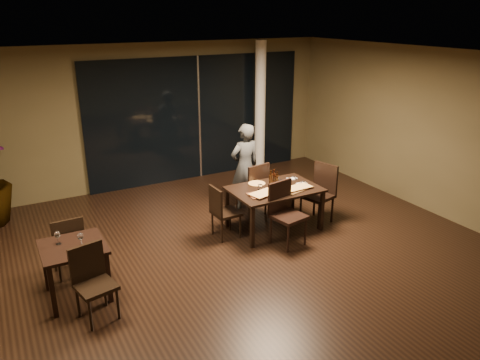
% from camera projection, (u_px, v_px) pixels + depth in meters
% --- Properties ---
extents(ground, '(8.00, 8.00, 0.00)m').
position_uv_depth(ground, '(246.00, 262.00, 7.10)').
color(ground, black).
rests_on(ground, ground).
extents(wall_back, '(8.00, 0.10, 3.00)m').
position_uv_depth(wall_back, '(153.00, 115.00, 9.93)').
color(wall_back, '#4B4128').
rests_on(wall_back, ground).
extents(wall_right, '(0.10, 8.00, 3.00)m').
position_uv_depth(wall_right, '(443.00, 134.00, 8.40)').
color(wall_right, '#4B4128').
rests_on(wall_right, ground).
extents(ceiling, '(8.00, 8.00, 0.04)m').
position_uv_depth(ceiling, '(247.00, 58.00, 6.06)').
color(ceiling, white).
rests_on(ceiling, wall_back).
extents(window_panel, '(5.00, 0.06, 2.70)m').
position_uv_depth(window_panel, '(199.00, 118.00, 10.35)').
color(window_panel, black).
rests_on(window_panel, ground).
extents(column, '(0.24, 0.24, 3.00)m').
position_uv_depth(column, '(260.00, 108.00, 10.67)').
color(column, white).
rests_on(column, ground).
extents(main_table, '(1.50, 1.00, 0.75)m').
position_uv_depth(main_table, '(275.00, 192.00, 7.97)').
color(main_table, black).
rests_on(main_table, ground).
extents(side_table, '(0.80, 0.80, 0.75)m').
position_uv_depth(side_table, '(74.00, 254.00, 6.05)').
color(side_table, black).
rests_on(side_table, ground).
extents(chair_main_far, '(0.54, 0.54, 1.02)m').
position_uv_depth(chair_main_far, '(254.00, 187.00, 8.53)').
color(chair_main_far, black).
rests_on(chair_main_far, ground).
extents(chair_main_near, '(0.56, 0.56, 1.04)m').
position_uv_depth(chair_main_near, '(285.00, 210.00, 7.51)').
color(chair_main_near, black).
rests_on(chair_main_near, ground).
extents(chair_main_left, '(0.43, 0.43, 0.91)m').
position_uv_depth(chair_main_left, '(222.00, 210.00, 7.70)').
color(chair_main_left, black).
rests_on(chair_main_left, ground).
extents(chair_main_right, '(0.60, 0.60, 1.05)m').
position_uv_depth(chair_main_right, '(321.00, 190.00, 8.31)').
color(chair_main_right, black).
rests_on(chair_main_right, ground).
extents(chair_side_far, '(0.45, 0.45, 0.93)m').
position_uv_depth(chair_side_far, '(68.00, 244.00, 6.55)').
color(chair_side_far, black).
rests_on(chair_side_far, ground).
extents(chair_side_near, '(0.52, 0.52, 0.94)m').
position_uv_depth(chair_side_near, '(92.00, 278.00, 5.69)').
color(chair_side_near, black).
rests_on(chair_side_near, ground).
extents(diner, '(0.58, 0.40, 1.65)m').
position_uv_depth(diner, '(245.00, 166.00, 8.83)').
color(diner, '#313437').
rests_on(diner, ground).
extents(pizza_board_left, '(0.62, 0.35, 0.01)m').
position_uv_depth(pizza_board_left, '(266.00, 194.00, 7.69)').
color(pizza_board_left, '#462516').
rests_on(pizza_board_left, main_table).
extents(pizza_board_right, '(0.62, 0.42, 0.01)m').
position_uv_depth(pizza_board_right, '(297.00, 189.00, 7.90)').
color(pizza_board_right, '#3F2A14').
rests_on(pizza_board_right, main_table).
extents(oblong_pizza_left, '(0.59, 0.38, 0.02)m').
position_uv_depth(oblong_pizza_left, '(266.00, 193.00, 7.69)').
color(oblong_pizza_left, '#680C09').
rests_on(oblong_pizza_left, pizza_board_left).
extents(oblong_pizza_right, '(0.50, 0.25, 0.02)m').
position_uv_depth(oblong_pizza_right, '(297.00, 188.00, 7.89)').
color(oblong_pizza_right, '#6B0909').
rests_on(oblong_pizza_right, pizza_board_right).
extents(round_pizza, '(0.29, 0.29, 0.01)m').
position_uv_depth(round_pizza, '(257.00, 184.00, 8.13)').
color(round_pizza, '#AC3613').
rests_on(round_pizza, main_table).
extents(bottle_a, '(0.07, 0.07, 0.31)m').
position_uv_depth(bottle_a, '(271.00, 179.00, 7.91)').
color(bottle_a, black).
rests_on(bottle_a, main_table).
extents(bottle_b, '(0.06, 0.06, 0.27)m').
position_uv_depth(bottle_b, '(277.00, 179.00, 7.97)').
color(bottle_b, black).
rests_on(bottle_b, main_table).
extents(bottle_c, '(0.07, 0.07, 0.30)m').
position_uv_depth(bottle_c, '(274.00, 178.00, 7.99)').
color(bottle_c, black).
rests_on(bottle_c, main_table).
extents(tumbler_left, '(0.07, 0.07, 0.09)m').
position_uv_depth(tumbler_left, '(260.00, 187.00, 7.88)').
color(tumbler_left, white).
rests_on(tumbler_left, main_table).
extents(tumbler_right, '(0.07, 0.07, 0.08)m').
position_uv_depth(tumbler_right, '(281.00, 182.00, 8.10)').
color(tumbler_right, white).
rests_on(tumbler_right, main_table).
extents(napkin_near, '(0.19, 0.12, 0.01)m').
position_uv_depth(napkin_near, '(302.00, 184.00, 8.13)').
color(napkin_near, silver).
rests_on(napkin_near, main_table).
extents(napkin_far, '(0.20, 0.13, 0.01)m').
position_uv_depth(napkin_far, '(292.00, 179.00, 8.37)').
color(napkin_far, white).
rests_on(napkin_far, main_table).
extents(wine_glass_a, '(0.08, 0.08, 0.17)m').
position_uv_depth(wine_glass_a, '(58.00, 238.00, 6.02)').
color(wine_glass_a, white).
rests_on(wine_glass_a, side_table).
extents(wine_glass_b, '(0.08, 0.08, 0.18)m').
position_uv_depth(wine_glass_b, '(81.00, 240.00, 5.96)').
color(wine_glass_b, white).
rests_on(wine_glass_b, side_table).
extents(side_napkin, '(0.21, 0.17, 0.01)m').
position_uv_depth(side_napkin, '(80.00, 249.00, 5.91)').
color(side_napkin, silver).
rests_on(side_napkin, side_table).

